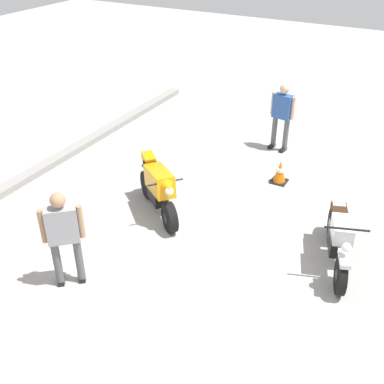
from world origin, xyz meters
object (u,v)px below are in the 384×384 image
motorcycle_orange_sportbike (158,188)px  traffic_cone (280,172)px  motorcycle_silver_cruiser (339,238)px  person_in_gray_shirt (63,234)px  person_in_blue_shirt (282,113)px

motorcycle_orange_sportbike → traffic_cone: bearing=93.8°
motorcycle_silver_cruiser → traffic_cone: motorcycle_silver_cruiser is taller
motorcycle_silver_cruiser → person_in_gray_shirt: size_ratio=1.15×
motorcycle_orange_sportbike → traffic_cone: size_ratio=3.06×
motorcycle_orange_sportbike → traffic_cone: 2.96m
person_in_blue_shirt → traffic_cone: (-1.63, -0.61, -0.73)m
motorcycle_silver_cruiser → traffic_cone: (2.22, 1.83, -0.26)m
motorcycle_silver_cruiser → motorcycle_orange_sportbike: bearing=-106.6°
motorcycle_silver_cruiser → person_in_blue_shirt: (3.86, 2.43, 0.47)m
person_in_blue_shirt → person_in_gray_shirt: bearing=-0.4°
motorcycle_orange_sportbike → person_in_gray_shirt: 2.53m
motorcycle_orange_sportbike → person_in_gray_shirt: (-2.49, 0.16, 0.42)m
motorcycle_orange_sportbike → person_in_blue_shirt: 4.18m
motorcycle_silver_cruiser → person_in_gray_shirt: person_in_gray_shirt is taller
motorcycle_orange_sportbike → person_in_blue_shirt: (4.01, -1.12, 0.39)m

